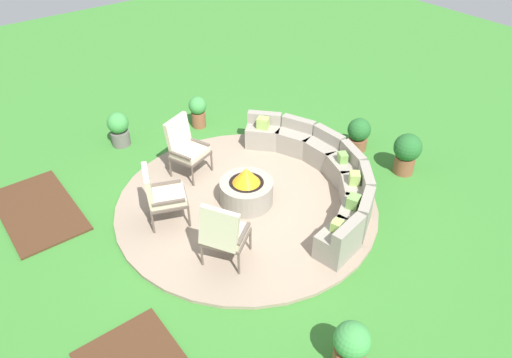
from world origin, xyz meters
TOP-DOWN VIEW (x-y plane):
  - ground_plane at (0.00, 0.00)m, footprint 24.00×24.00m
  - patio_circle at (0.00, 0.00)m, footprint 4.40×4.40m
  - mulch_bed_left at (-1.98, -2.87)m, footprint 1.98×1.12m
  - fire_pit at (0.00, 0.00)m, footprint 0.89×0.89m
  - curved_stone_bench at (0.44, 1.33)m, footprint 3.69×2.06m
  - lounge_chair_front_left at (-1.36, -0.34)m, footprint 0.73×0.74m
  - lounge_chair_front_right at (-0.44, -1.32)m, footprint 0.74×0.77m
  - lounge_chair_back_left at (0.90, -1.07)m, footprint 0.80×0.81m
  - potted_plant_0 at (-3.07, -0.87)m, footprint 0.42×0.42m
  - potted_plant_1 at (-0.06, 2.78)m, footprint 0.45×0.45m
  - potted_plant_2 at (1.01, 2.87)m, footprint 0.50×0.50m
  - potted_plant_3 at (-2.73, 0.76)m, footprint 0.38×0.38m
  - potted_plant_4 at (3.16, -0.85)m, footprint 0.44×0.44m

SIDE VIEW (x-z plane):
  - ground_plane at x=0.00m, z-range 0.00..0.00m
  - mulch_bed_left at x=-1.98m, z-range 0.00..0.04m
  - patio_circle at x=0.00m, z-range 0.00..0.06m
  - fire_pit at x=0.00m, z-range -0.02..0.67m
  - curved_stone_bench at x=0.44m, z-range 0.01..0.65m
  - potted_plant_1 at x=-0.06m, z-range 0.03..0.69m
  - potted_plant_3 at x=-2.73m, z-range 0.04..0.72m
  - potted_plant_0 at x=-3.07m, z-range 0.03..0.73m
  - potted_plant_4 at x=3.16m, z-range 0.03..0.77m
  - potted_plant_2 at x=1.01m, z-range 0.05..0.84m
  - lounge_chair_front_right at x=-0.44m, z-range 0.08..1.11m
  - lounge_chair_front_left at x=-1.36m, z-range 0.08..1.17m
  - lounge_chair_back_left at x=0.90m, z-range 0.07..1.18m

